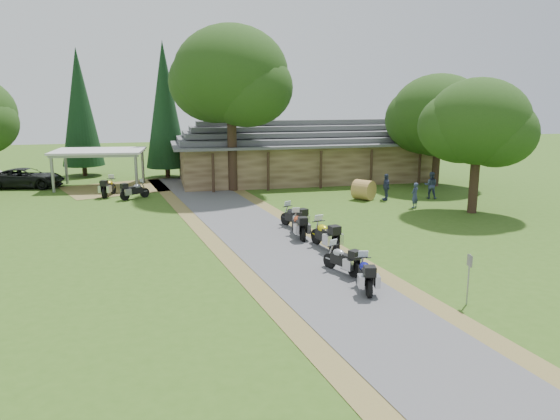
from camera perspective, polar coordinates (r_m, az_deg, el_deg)
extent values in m
plane|color=#345518|center=(21.17, 4.26, -7.50)|extent=(120.00, 120.00, 0.00)
plane|color=#4F4F52|center=(24.71, 0.41, -4.52)|extent=(51.95, 51.95, 0.00)
imported|color=black|center=(45.15, -24.97, 3.52)|extent=(3.47, 6.10, 2.20)
imported|color=navy|center=(34.90, 13.91, 1.73)|extent=(0.65, 0.61, 1.86)
imported|color=navy|center=(38.17, 15.49, 2.74)|extent=(0.74, 0.67, 2.13)
imported|color=navy|center=(36.95, 11.03, 2.61)|extent=(0.47, 0.62, 2.07)
cylinder|color=olive|center=(36.91, 8.74, 2.10)|extent=(1.80, 1.79, 1.33)
cone|color=black|center=(46.33, -11.93, 10.16)|extent=(3.40, 3.40, 11.12)
cone|color=black|center=(49.24, -20.15, 9.53)|extent=(3.44, 3.44, 10.66)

